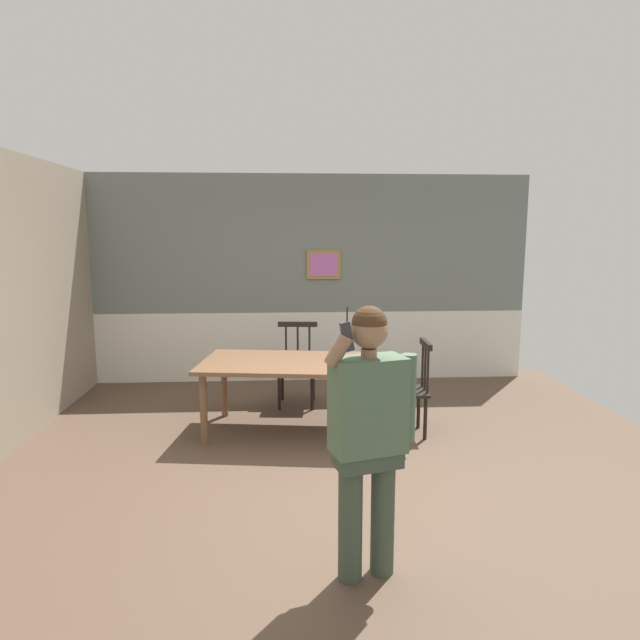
% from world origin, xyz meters
% --- Properties ---
extents(ground_plane, '(6.69, 6.69, 0.00)m').
position_xyz_m(ground_plane, '(0.00, 0.00, 0.00)').
color(ground_plane, brown).
extents(room_back_partition, '(5.84, 0.17, 2.75)m').
position_xyz_m(room_back_partition, '(0.00, 3.04, 1.33)').
color(room_back_partition, slate).
rests_on(room_back_partition, ground_plane).
extents(dining_table, '(1.81, 1.23, 0.73)m').
position_xyz_m(dining_table, '(-0.33, 1.02, 0.65)').
color(dining_table, brown).
rests_on(dining_table, ground_plane).
extents(chair_near_window, '(0.51, 0.51, 0.95)m').
position_xyz_m(chair_near_window, '(-0.21, 1.91, 0.47)').
color(chair_near_window, black).
rests_on(chair_near_window, ground_plane).
extents(chair_by_doorway, '(0.41, 0.41, 0.95)m').
position_xyz_m(chair_by_doorway, '(0.89, 0.86, 0.46)').
color(chair_by_doorway, black).
rests_on(chair_by_doorway, ground_plane).
extents(person_figure, '(0.54, 0.33, 1.61)m').
position_xyz_m(person_figure, '(0.13, -1.42, 0.91)').
color(person_figure, '#3A493A').
rests_on(person_figure, ground_plane).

